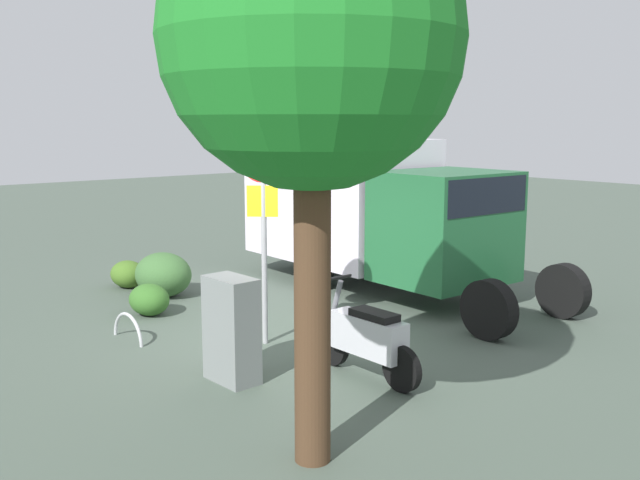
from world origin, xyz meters
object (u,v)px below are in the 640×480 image
box_truck_near (372,206)px  motorcycle (367,338)px  street_tree (312,42)px  utility_cabinet (232,330)px  bike_rack_hoop (128,341)px  stop_sign (263,202)px

box_truck_near → motorcycle: 5.18m
street_tree → utility_cabinet: (2.25, -0.58, -3.20)m
box_truck_near → utility_cabinet: size_ratio=5.27×
utility_cabinet → bike_rack_hoop: utility_cabinet is taller
street_tree → utility_cabinet: street_tree is taller
box_truck_near → street_tree: size_ratio=1.32×
stop_sign → street_tree: 4.10m
stop_sign → street_tree: size_ratio=0.59×
box_truck_near → motorcycle: (-3.59, 3.58, -1.06)m
street_tree → bike_rack_hoop: size_ratio=6.17×
box_truck_near → bike_rack_hoop: (-0.19, 5.18, -1.58)m
street_tree → bike_rack_hoop: bearing=-4.0°
box_truck_near → street_tree: street_tree is taller
box_truck_near → utility_cabinet: (-2.57, 4.92, -0.92)m
stop_sign → utility_cabinet: stop_sign is taller
street_tree → utility_cabinet: 3.96m
stop_sign → utility_cabinet: 2.09m
box_truck_near → motorcycle: box_truck_near is taller
box_truck_near → stop_sign: bearing=-64.7°
utility_cabinet → stop_sign: bearing=-51.0°
motorcycle → street_tree: bearing=122.9°
motorcycle → utility_cabinet: 1.69m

